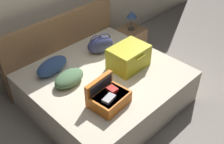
{
  "coord_description": "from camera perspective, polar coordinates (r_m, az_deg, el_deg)",
  "views": [
    {
      "loc": [
        -1.98,
        -1.73,
        2.73
      ],
      "look_at": [
        0.0,
        0.27,
        0.6
      ],
      "focal_mm": 44.17,
      "sensor_mm": 36.0,
      "label": 1
    }
  ],
  "objects": [
    {
      "name": "bed",
      "position": [
        3.82,
        -1.42,
        -3.3
      ],
      "size": [
        1.91,
        1.79,
        0.5
      ],
      "primitive_type": "cube",
      "color": "beige",
      "rests_on": "ground"
    },
    {
      "name": "hard_case_medium",
      "position": [
        3.16,
        -0.76,
        -5.23
      ],
      "size": [
        0.45,
        0.39,
        0.3
      ],
      "rotation": [
        0.0,
        0.0,
        0.1
      ],
      "color": "#D16619",
      "rests_on": "bed"
    },
    {
      "name": "duffel_bag",
      "position": [
        4.03,
        -2.44,
        5.69
      ],
      "size": [
        0.44,
        0.32,
        0.3
      ],
      "rotation": [
        0.0,
        0.0,
        -0.28
      ],
      "color": "navy",
      "rests_on": "bed"
    },
    {
      "name": "ground_plane",
      "position": [
        3.79,
        2.87,
        -8.96
      ],
      "size": [
        12.0,
        12.0,
        0.0
      ],
      "primitive_type": "plane",
      "color": "gray"
    },
    {
      "name": "nightstand",
      "position": [
        4.93,
        3.86,
        6.54
      ],
      "size": [
        0.44,
        0.4,
        0.44
      ],
      "primitive_type": "cube",
      "color": "olive",
      "rests_on": "ground"
    },
    {
      "name": "pillow_near_headboard",
      "position": [
        3.73,
        -12.32,
        1.21
      ],
      "size": [
        0.53,
        0.34,
        0.18
      ],
      "primitive_type": "ellipsoid",
      "rotation": [
        0.0,
        0.0,
        0.18
      ],
      "color": "navy",
      "rests_on": "bed"
    },
    {
      "name": "table_lamp",
      "position": [
        4.7,
        4.11,
        11.66
      ],
      "size": [
        0.18,
        0.18,
        0.34
      ],
      "color": "#3F3833",
      "rests_on": "nightstand"
    },
    {
      "name": "headboard",
      "position": [
        4.27,
        -10.19,
        5.19
      ],
      "size": [
        1.95,
        0.08,
        1.02
      ],
      "primitive_type": "cube",
      "color": "olive",
      "rests_on": "ground"
    },
    {
      "name": "pillow_center_head",
      "position": [
        3.51,
        -8.87,
        -1.24
      ],
      "size": [
        0.48,
        0.35,
        0.15
      ],
      "primitive_type": "ellipsoid",
      "rotation": [
        0.0,
        0.0,
        0.17
      ],
      "color": "#4C724C",
      "rests_on": "bed"
    },
    {
      "name": "hard_case_large",
      "position": [
        3.71,
        3.46,
        3.1
      ],
      "size": [
        0.52,
        0.41,
        0.31
      ],
      "rotation": [
        0.0,
        0.0,
        0.02
      ],
      "color": "gold",
      "rests_on": "bed"
    }
  ]
}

